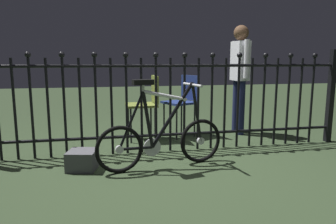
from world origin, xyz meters
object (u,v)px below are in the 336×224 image
object	(u,v)px
chair_navy	(184,98)
display_crate	(82,160)
chair_olive	(147,100)
bicycle	(162,137)
person_visitor	(240,70)

from	to	relation	value
chair_navy	display_crate	xyz separation A→B (m)	(-1.35, -1.20, -0.45)
chair_olive	display_crate	size ratio (longest dim) A/B	3.19
bicycle	chair_olive	world-z (taller)	bicycle
chair_olive	person_visitor	distance (m)	1.43
bicycle	chair_navy	world-z (taller)	bicycle
chair_navy	person_visitor	distance (m)	0.92
bicycle	chair_navy	xyz separation A→B (m)	(0.56, 1.31, 0.22)
bicycle	chair_navy	bearing A→B (deg)	66.71
chair_navy	chair_olive	bearing A→B (deg)	-167.32
chair_olive	person_visitor	world-z (taller)	person_visitor
chair_navy	chair_olive	world-z (taller)	chair_olive
bicycle	chair_navy	distance (m)	1.44
chair_olive	person_visitor	size ratio (longest dim) A/B	0.56
chair_olive	display_crate	xyz separation A→B (m)	(-0.81, -1.08, -0.45)
bicycle	person_visitor	distance (m)	1.98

